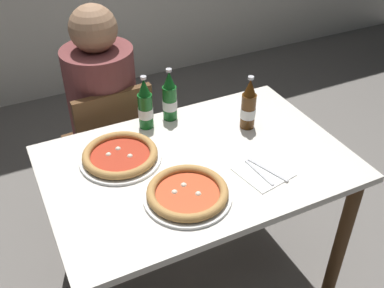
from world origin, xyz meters
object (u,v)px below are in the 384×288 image
at_px(pizza_marinara_far, 187,193).
at_px(beer_bottle_right, 145,106).
at_px(chair_behind_table, 112,146).
at_px(beer_bottle_center, 170,98).
at_px(dining_table_main, 197,182).
at_px(napkin_with_cutlery, 263,172).
at_px(pizza_margherita_near, 120,156).
at_px(diner_seated, 106,125).
at_px(beer_bottle_left, 248,106).

height_order(pizza_marinara_far, beer_bottle_right, beer_bottle_right).
distance_m(chair_behind_table, beer_bottle_center, 0.51).
distance_m(dining_table_main, napkin_with_cutlery, 0.29).
relative_size(pizza_margherita_near, beer_bottle_right, 1.33).
bearing_deg(chair_behind_table, dining_table_main, 104.62).
bearing_deg(diner_seated, napkin_with_cutlery, -65.08).
bearing_deg(dining_table_main, diner_seated, 106.27).
height_order(pizza_marinara_far, beer_bottle_center, beer_bottle_center).
height_order(beer_bottle_right, napkin_with_cutlery, beer_bottle_right).
xyz_separation_m(pizza_margherita_near, beer_bottle_center, (0.30, 0.20, 0.08)).
xyz_separation_m(dining_table_main, beer_bottle_center, (0.03, 0.34, 0.22)).
bearing_deg(chair_behind_table, beer_bottle_right, 106.09).
bearing_deg(chair_behind_table, napkin_with_cutlery, 113.48).
height_order(diner_seated, beer_bottle_center, diner_seated).
bearing_deg(diner_seated, chair_behind_table, -86.32).
bearing_deg(beer_bottle_left, chair_behind_table, 135.63).
bearing_deg(beer_bottle_left, napkin_with_cutlery, -110.20).
bearing_deg(napkin_with_cutlery, beer_bottle_left, 69.80).
bearing_deg(pizza_marinara_far, beer_bottle_right, 85.72).
xyz_separation_m(pizza_margherita_near, beer_bottle_left, (0.58, -0.02, 0.08)).
xyz_separation_m(chair_behind_table, beer_bottle_left, (0.50, -0.49, 0.37)).
bearing_deg(pizza_marinara_far, beer_bottle_left, 34.61).
distance_m(beer_bottle_left, beer_bottle_right, 0.44).
bearing_deg(napkin_with_cutlery, diner_seated, 114.92).
height_order(dining_table_main, pizza_margherita_near, pizza_margherita_near).
distance_m(diner_seated, napkin_with_cutlery, 0.94).
bearing_deg(beer_bottle_right, pizza_marinara_far, -94.28).
relative_size(beer_bottle_left, napkin_with_cutlery, 1.18).
relative_size(pizza_marinara_far, beer_bottle_left, 1.30).
distance_m(dining_table_main, chair_behind_table, 0.66).
relative_size(chair_behind_table, beer_bottle_right, 3.44).
xyz_separation_m(diner_seated, pizza_marinara_far, (0.06, -0.84, 0.19)).
bearing_deg(napkin_with_cutlery, chair_behind_table, 116.12).
distance_m(chair_behind_table, beer_bottle_left, 0.79).
bearing_deg(beer_bottle_left, dining_table_main, -157.98).
bearing_deg(beer_bottle_center, pizza_margherita_near, -147.21).
bearing_deg(beer_bottle_center, beer_bottle_left, -37.48).
bearing_deg(pizza_marinara_far, diner_seated, 94.36).
bearing_deg(beer_bottle_center, dining_table_main, -95.08).
height_order(chair_behind_table, napkin_with_cutlery, chair_behind_table).
bearing_deg(beer_bottle_right, chair_behind_table, 108.72).
relative_size(diner_seated, pizza_marinara_far, 3.76).
bearing_deg(napkin_with_cutlery, pizza_margherita_near, 145.92).
bearing_deg(beer_bottle_right, dining_table_main, -74.09).
xyz_separation_m(pizza_margherita_near, pizza_marinara_far, (0.14, -0.32, 0.00)).
relative_size(pizza_margherita_near, beer_bottle_left, 1.33).
bearing_deg(beer_bottle_left, diner_seated, 132.99).
distance_m(diner_seated, pizza_margherita_near, 0.56).
bearing_deg(diner_seated, pizza_margherita_near, -98.88).
bearing_deg(diner_seated, beer_bottle_left, -47.01).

